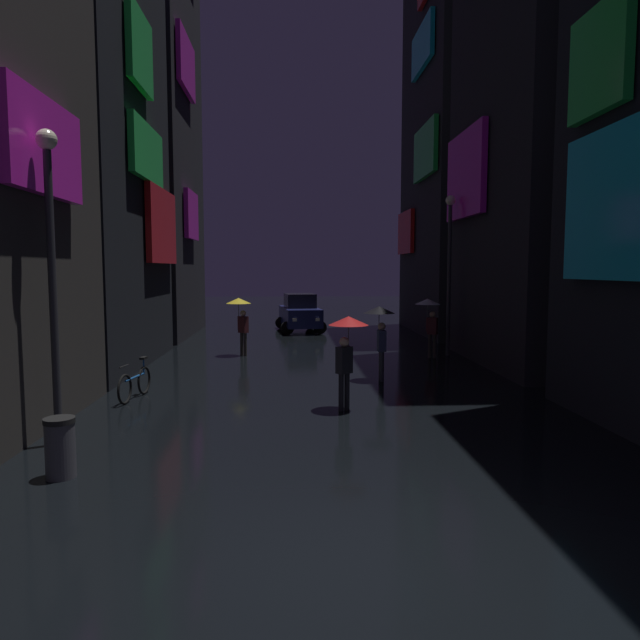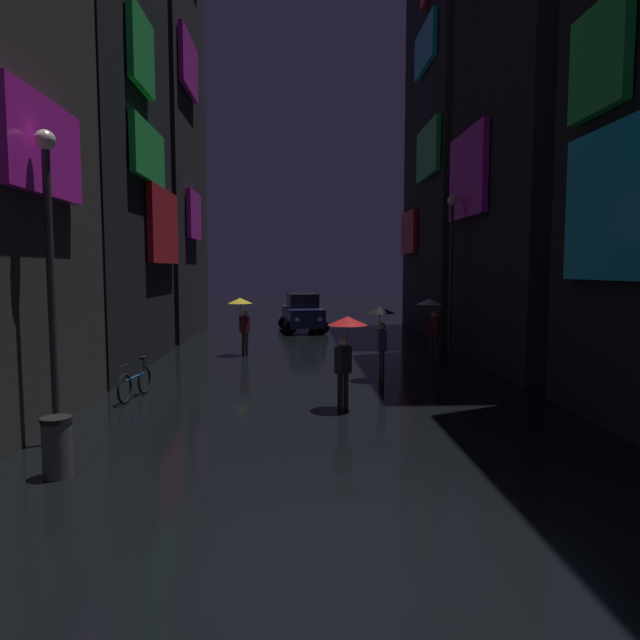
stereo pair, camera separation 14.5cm
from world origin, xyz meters
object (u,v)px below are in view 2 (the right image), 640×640
pedestrian_midstreet_centre_black (380,322)px  streetlamp_right_far (451,257)px  bicycle_parked_at_storefront (135,383)px  trash_bin (57,447)px  streetlamp_left_near (50,251)px  pedestrian_near_crossing_yellow (242,310)px  pedestrian_midstreet_left_clear (431,311)px  car_distant (303,313)px  pedestrian_foreground_right_red (346,336)px

pedestrian_midstreet_centre_black → streetlamp_right_far: bearing=54.4°
bicycle_parked_at_storefront → pedestrian_midstreet_centre_black: bearing=18.0°
bicycle_parked_at_storefront → trash_bin: 5.31m
pedestrian_midstreet_centre_black → bicycle_parked_at_storefront: (-6.35, -2.06, -1.28)m
bicycle_parked_at_storefront → streetlamp_left_near: streetlamp_left_near is taller
trash_bin → pedestrian_near_crossing_yellow: bearing=82.2°
pedestrian_midstreet_centre_black → pedestrian_near_crossing_yellow: bearing=131.9°
streetlamp_right_far → trash_bin: (-9.30, -11.89, -3.15)m
bicycle_parked_at_storefront → trash_bin: size_ratio=1.94×
pedestrian_midstreet_left_clear → pedestrian_near_crossing_yellow: same height
car_distant → streetlamp_right_far: size_ratio=0.74×
pedestrian_near_crossing_yellow → streetlamp_right_far: size_ratio=0.36×
pedestrian_foreground_right_red → streetlamp_right_far: 9.30m
pedestrian_midstreet_left_clear → streetlamp_left_near: 13.45m
streetlamp_right_far → pedestrian_midstreet_centre_black: bearing=-125.6°
car_distant → streetlamp_right_far: streetlamp_right_far is taller
bicycle_parked_at_storefront → trash_bin: bearing=-86.8°
pedestrian_midstreet_centre_black → bicycle_parked_at_storefront: bearing=-162.0°
pedestrian_midstreet_left_clear → pedestrian_midstreet_centre_black: 4.67m
bicycle_parked_at_storefront → car_distant: bearing=74.1°
pedestrian_midstreet_left_clear → trash_bin: size_ratio=2.28×
car_distant → streetlamp_left_near: (-4.69, -18.65, 2.57)m
bicycle_parked_at_storefront → streetlamp_right_far: bearing=34.5°
pedestrian_midstreet_left_clear → car_distant: (-4.47, 8.97, -0.74)m
pedestrian_foreground_right_red → streetlamp_left_near: size_ratio=0.38×
trash_bin → streetlamp_left_near: bearing=112.6°
pedestrian_midstreet_left_clear → car_distant: size_ratio=0.49×
pedestrian_near_crossing_yellow → pedestrian_midstreet_centre_black: bearing=-48.1°
streetlamp_left_near → trash_bin: bearing=-67.4°
pedestrian_foreground_right_red → bicycle_parked_at_storefront: pedestrian_foreground_right_red is taller
streetlamp_right_far → streetlamp_left_near: bearing=-134.4°
pedestrian_foreground_right_red → trash_bin: bearing=-140.1°
pedestrian_near_crossing_yellow → pedestrian_midstreet_left_clear: bearing=-7.4°
car_distant → pedestrian_foreground_right_red: bearing=-87.2°
pedestrian_midstreet_centre_black → streetlamp_right_far: streetlamp_right_far is taller
car_distant → streetlamp_left_near: 19.41m
car_distant → streetlamp_left_near: streetlamp_left_near is taller
pedestrian_midstreet_centre_black → streetlamp_right_far: 5.90m
pedestrian_near_crossing_yellow → streetlamp_right_far: 7.88m
pedestrian_midstreet_centre_black → car_distant: pedestrian_midstreet_centre_black is taller
pedestrian_near_crossing_yellow → pedestrian_foreground_right_red: size_ratio=1.00×
pedestrian_foreground_right_red → bicycle_parked_at_storefront: (-5.08, 1.31, -1.28)m
streetlamp_right_far → trash_bin: 15.42m
streetlamp_right_far → streetlamp_left_near: 14.29m
car_distant → trash_bin: 20.73m
pedestrian_foreground_right_red → bicycle_parked_at_storefront: bearing=165.6°
pedestrian_midstreet_centre_black → trash_bin: 9.61m
pedestrian_midstreet_left_clear → pedestrian_near_crossing_yellow: 6.85m
pedestrian_near_crossing_yellow → bicycle_parked_at_storefront: size_ratio=1.17×
pedestrian_midstreet_centre_black → pedestrian_foreground_right_red: same height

